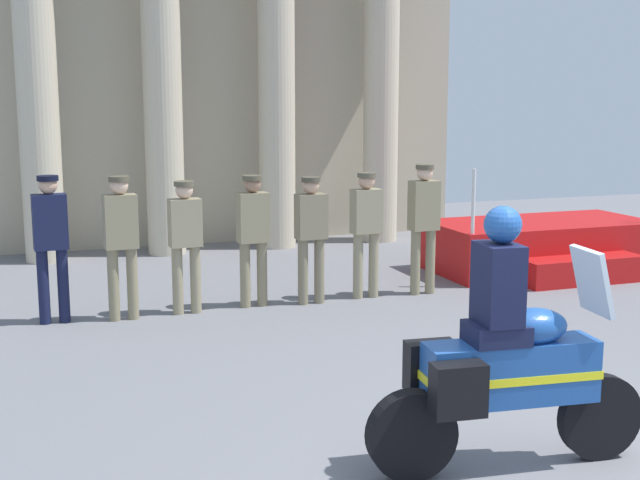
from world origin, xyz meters
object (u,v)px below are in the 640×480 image
officer_in_row_0 (51,237)px  motorcycle_with_rider (502,362)px  officer_in_row_2 (185,236)px  officer_in_row_4 (311,230)px  reviewing_stand (542,247)px  officer_in_row_5 (366,224)px  officer_in_row_3 (253,230)px  officer_in_row_6 (424,218)px  officer_in_row_1 (121,236)px

officer_in_row_0 → motorcycle_with_rider: motorcycle_with_rider is taller
officer_in_row_2 → motorcycle_with_rider: (1.25, -5.10, -0.16)m
officer_in_row_2 → officer_in_row_4: same height
reviewing_stand → officer_in_row_5: size_ratio=2.02×
officer_in_row_3 → reviewing_stand: bearing=-174.5°
reviewing_stand → officer_in_row_3: officer_in_row_3 is taller
officer_in_row_0 → officer_in_row_2: size_ratio=1.07×
officer_in_row_0 → officer_in_row_5: 3.91m
officer_in_row_2 → officer_in_row_4: (1.59, -0.04, 0.00)m
officer_in_row_2 → officer_in_row_4: 1.59m
motorcycle_with_rider → officer_in_row_6: bearing=75.5°
reviewing_stand → officer_in_row_6: bearing=-161.7°
officer_in_row_5 → reviewing_stand: bearing=-170.0°
officer_in_row_0 → officer_in_row_2: 1.55m
officer_in_row_5 → officer_in_row_2: bearing=-2.6°
officer_in_row_1 → motorcycle_with_rider: (2.01, -5.06, -0.21)m
officer_in_row_3 → motorcycle_with_rider: bearing=91.3°
officer_in_row_3 → officer_in_row_6: size_ratio=0.95×
officer_in_row_1 → officer_in_row_4: officer_in_row_1 is taller
officer_in_row_0 → officer_in_row_2: officer_in_row_0 is taller
officer_in_row_2 → officer_in_row_6: size_ratio=0.93×
officer_in_row_0 → officer_in_row_3: officer_in_row_0 is taller
officer_in_row_0 → officer_in_row_4: bearing=174.7°
officer_in_row_1 → motorcycle_with_rider: 5.45m
officer_in_row_6 → officer_in_row_0: bearing=-4.5°
officer_in_row_0 → officer_in_row_3: bearing=176.5°
officer_in_row_5 → motorcycle_with_rider: bearing=74.7°
officer_in_row_0 → officer_in_row_4: size_ratio=1.07×
officer_in_row_1 → officer_in_row_5: 3.13m
officer_in_row_0 → officer_in_row_1: size_ratio=1.01×
officer_in_row_5 → officer_in_row_6: officer_in_row_6 is taller
officer_in_row_4 → motorcycle_with_rider: size_ratio=0.78×
officer_in_row_1 → officer_in_row_6: bearing=177.0°
officer_in_row_4 → motorcycle_with_rider: motorcycle_with_rider is taller
reviewing_stand → officer_in_row_2: bearing=-172.3°
officer_in_row_3 → officer_in_row_4: (0.73, -0.10, -0.02)m
officer_in_row_3 → motorcycle_with_rider: motorcycle_with_rider is taller
officer_in_row_1 → officer_in_row_3: bearing=-179.4°
officer_in_row_6 → officer_in_row_1: bearing=-3.0°
officer_in_row_0 → officer_in_row_5: bearing=176.0°
officer_in_row_3 → officer_in_row_4: 0.74m
officer_in_row_4 → officer_in_row_6: size_ratio=0.94×
officer_in_row_2 → officer_in_row_4: bearing=175.4°
officer_in_row_6 → motorcycle_with_rider: 5.41m
officer_in_row_2 → officer_in_row_3: bearing=-179.0°
officer_in_row_5 → motorcycle_with_rider: 5.24m
reviewing_stand → officer_in_row_4: size_ratio=2.05×
officer_in_row_2 → officer_in_row_3: officer_in_row_3 is taller
officer_in_row_3 → officer_in_row_5: (1.51, -0.04, -0.00)m
officer_in_row_2 → motorcycle_with_rider: 5.25m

